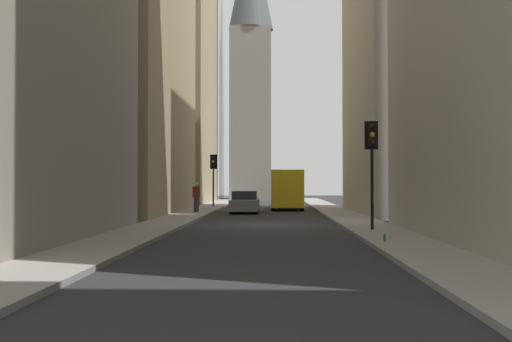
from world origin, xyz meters
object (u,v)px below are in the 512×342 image
Objects in this scene: hatchback_grey at (245,203)px; discarded_bottle at (385,238)px; delivery_truck at (287,189)px; traffic_light_foreground at (372,150)px; traffic_light_midblock at (213,168)px; pedestrian at (196,196)px.

hatchback_grey is 21.33m from discarded_bottle.
delivery_truck is at bearing 5.44° from discarded_bottle.
traffic_light_foreground is 24.40m from traffic_light_midblock.
pedestrian is at bearing 118.86° from hatchback_grey.
delivery_truck reaches higher than discarded_bottle.
hatchback_grey is 7.99m from traffic_light_midblock.
traffic_light_midblock is 2.16× the size of pedestrian.
traffic_light_foreground is at bearing -4.63° from discarded_bottle.
traffic_light_foreground is (-21.03, -2.86, 1.76)m from delivery_truck.
hatchback_grey is 16.96m from traffic_light_foreground.
pedestrian is at bearing 178.77° from traffic_light_midblock.
delivery_truck is 1.54× the size of traffic_light_foreground.
delivery_truck is 3.52× the size of pedestrian.
traffic_light_midblock is at bearing -1.23° from pedestrian.
hatchback_grey is at bearing -61.14° from pedestrian.
hatchback_grey is at bearing -158.95° from traffic_light_midblock.
traffic_light_midblock reaches higher than delivery_truck.
delivery_truck is 26.06m from discarded_bottle.
delivery_truck is 6.00m from hatchback_grey.
discarded_bottle is (-27.78, -8.01, -2.81)m from traffic_light_midblock.
traffic_light_midblock is 29.05m from discarded_bottle.
pedestrian is 6.80× the size of discarded_bottle.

